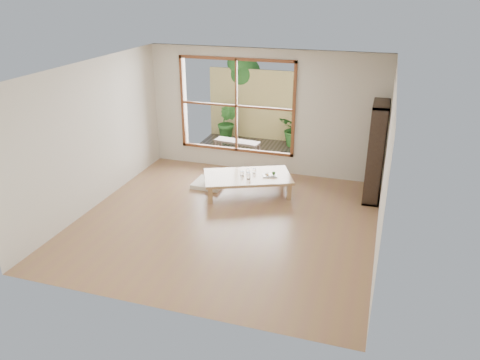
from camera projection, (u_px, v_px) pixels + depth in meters
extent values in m
plane|color=#95684A|center=(227.00, 220.00, 8.11)|extent=(5.00, 5.00, 0.00)
cube|color=tan|center=(248.00, 177.00, 9.04)|extent=(1.89, 1.52, 0.05)
cube|color=tan|center=(210.00, 195.00, 8.69)|extent=(0.11, 0.11, 0.31)
cube|color=tan|center=(208.00, 179.00, 9.39)|extent=(0.11, 0.11, 0.31)
cube|color=tan|center=(289.00, 192.00, 8.83)|extent=(0.11, 0.11, 0.31)
cube|color=tan|center=(281.00, 176.00, 9.53)|extent=(0.11, 0.11, 0.31)
cube|color=white|center=(209.00, 183.00, 9.48)|extent=(0.61, 0.61, 0.09)
cube|color=#33251C|center=(376.00, 152.00, 8.61)|extent=(0.29, 0.83, 1.84)
cylinder|color=silver|center=(248.00, 176.00, 8.85)|extent=(0.07, 0.07, 0.13)
cylinder|color=silver|center=(254.00, 171.00, 9.14)|extent=(0.06, 0.06, 0.09)
cylinder|color=silver|center=(248.00, 171.00, 9.16)|extent=(0.06, 0.06, 0.08)
cylinder|color=silver|center=(242.00, 173.00, 9.01)|extent=(0.07, 0.07, 0.09)
cube|color=white|center=(270.00, 176.00, 9.00)|extent=(0.32, 0.27, 0.02)
sphere|color=#3A692A|center=(274.00, 173.00, 9.00)|extent=(0.07, 0.07, 0.07)
cube|color=orange|center=(268.00, 175.00, 8.97)|extent=(0.06, 0.05, 0.02)
cube|color=beige|center=(267.00, 174.00, 9.04)|extent=(0.07, 0.07, 0.02)
cylinder|color=silver|center=(270.00, 176.00, 8.94)|extent=(0.15, 0.06, 0.01)
cube|color=#3A322A|center=(251.00, 151.00, 11.40)|extent=(2.80, 2.00, 0.05)
cube|color=#33251C|center=(237.00, 142.00, 10.99)|extent=(1.10, 0.44, 0.04)
cube|color=#33251C|center=(216.00, 147.00, 11.15)|extent=(0.07, 0.07, 0.30)
cube|color=#33251C|center=(221.00, 144.00, 11.34)|extent=(0.07, 0.07, 0.30)
cube|color=#33251C|center=(255.00, 153.00, 10.77)|extent=(0.07, 0.07, 0.30)
cube|color=#33251C|center=(259.00, 150.00, 10.97)|extent=(0.07, 0.07, 0.30)
cube|color=tan|center=(262.00, 105.00, 11.92)|extent=(2.80, 0.06, 1.80)
imported|color=#2B6124|center=(297.00, 128.00, 11.51)|extent=(0.94, 0.85, 0.90)
imported|color=#2B6124|center=(228.00, 122.00, 11.90)|extent=(0.59, 0.50, 0.97)
cylinder|color=#4C3D2D|center=(240.00, 104.00, 12.42)|extent=(0.14, 0.14, 1.60)
sphere|color=#2B6124|center=(244.00, 72.00, 12.05)|extent=(0.84, 0.84, 0.84)
sphere|color=#2B6124|center=(235.00, 79.00, 12.27)|extent=(0.70, 0.70, 0.70)
sphere|color=#2B6124|center=(240.00, 63.00, 11.89)|extent=(0.64, 0.64, 0.64)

